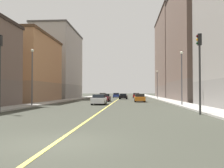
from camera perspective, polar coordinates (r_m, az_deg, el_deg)
name	(u,v)px	position (r m, az deg, el deg)	size (l,w,h in m)	color
ground_plane	(55,143)	(9.43, -12.53, -12.72)	(400.00, 400.00, 0.00)	#33352C
sidewalk_left	(162,99)	(58.36, 11.10, -3.30)	(2.73, 168.00, 0.15)	#9E9B93
sidewalk_right	(75,99)	(59.23, -8.23, -3.29)	(2.73, 168.00, 0.15)	#9E9B93
lane_center_stripe	(118,99)	(57.97, 1.36, -3.41)	(0.16, 154.00, 0.01)	#E5D14C
building_left_mid	(196,42)	(52.73, 18.27, 8.89)	(8.87, 22.86, 22.70)	brown
building_left_far	(174,56)	(76.99, 13.64, 6.05)	(8.87, 25.65, 24.02)	brown
building_right_midblock	(26,69)	(47.38, -18.59, 3.29)	(8.87, 15.72, 11.58)	#8F6B4F
building_right_distant	(59,64)	(67.10, -11.78, 4.33)	(8.87, 19.79, 17.44)	gray
traffic_light_left_near	(199,62)	(21.25, 18.90, 4.56)	(0.40, 0.32, 6.34)	#2D2D2D
traffic_light_right_near	(0,63)	(23.18, -23.72, 4.31)	(0.40, 0.32, 6.48)	#2D2D2D
street_lamp_left_near	(182,72)	(33.09, 15.25, 2.61)	(0.36, 0.36, 6.68)	#4C4C51
street_lamp_right_near	(32,71)	(32.29, -17.35, 2.81)	(0.36, 0.36, 6.76)	#4C4C51
street_lamp_left_far	(157,81)	(61.12, 10.04, 0.59)	(0.36, 0.36, 6.51)	#4C4C51
car_white	(99,100)	(35.17, -2.90, -3.48)	(1.93, 4.42, 1.39)	white
car_yellow	(103,95)	(72.69, -2.01, -2.54)	(2.00, 4.35, 1.31)	gold
car_red	(136,96)	(69.71, 5.42, -2.57)	(1.94, 3.99, 1.33)	red
car_black	(123,96)	(59.41, 2.54, -2.76)	(1.93, 4.17, 1.27)	black
car_orange	(140,98)	(44.01, 6.18, -3.10)	(1.79, 4.45, 1.37)	orange
car_blue	(116,95)	(72.65, 0.95, -2.54)	(1.95, 4.18, 1.34)	#23389E
car_maroon	(105,98)	(45.65, -1.64, -3.08)	(1.87, 4.10, 1.35)	maroon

